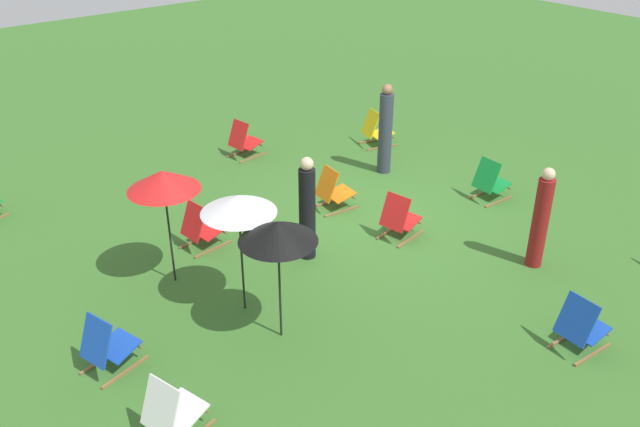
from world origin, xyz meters
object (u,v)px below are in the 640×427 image
deckchair_1 (376,130)px  deckchair_9 (172,412)px  person_2 (541,220)px  deckchair_4 (107,346)px  deckchair_3 (244,141)px  deckchair_5 (581,327)px  deckchair_0 (399,218)px  umbrella_0 (238,204)px  deckchair_10 (491,182)px  person_1 (307,210)px  deckchair_6 (333,191)px  deckchair_7 (201,228)px  umbrella_1 (278,231)px  person_0 (385,131)px  umbrella_2 (163,181)px

deckchair_1 → deckchair_9: size_ratio=1.00×
deckchair_1 → person_2: (-5.32, 1.45, 0.46)m
deckchair_4 → deckchair_9: same height
deckchair_3 → deckchair_5: bearing=171.7°
deckchair_0 → person_2: (-2.01, -1.09, 0.46)m
deckchair_3 → umbrella_0: bearing=139.1°
deckchair_10 → person_1: 4.08m
deckchair_4 → deckchair_9: (-1.54, -0.10, 0.00)m
deckchair_1 → deckchair_6: bearing=138.3°
deckchair_6 → person_1: bearing=133.0°
deckchair_4 → deckchair_7: 3.15m
deckchair_0 → umbrella_1: umbrella_1 is taller
person_0 → umbrella_0: bearing=141.1°
person_1 → deckchair_3: bearing=134.2°
deckchair_3 → umbrella_0: 5.80m
deckchair_1 → deckchair_7: 5.56m
deckchair_4 → deckchair_5: 6.21m
person_0 → person_1: (-1.65, 3.31, -0.05)m
umbrella_0 → umbrella_1: 0.85m
deckchair_9 → person_2: (-0.39, -6.31, 0.46)m
person_1 → person_2: bearing=20.8°
umbrella_2 → person_1: umbrella_2 is taller
deckchair_10 → person_1: (0.56, 4.01, 0.49)m
deckchair_4 → deckchair_5: bearing=-140.5°
deckchair_3 → deckchair_9: 8.07m
deckchair_3 → person_0: bearing=-151.3°
deckchair_6 → deckchair_9: bearing=129.2°
umbrella_0 → person_0: size_ratio=0.99×
deckchair_3 → umbrella_2: bearing=126.3°
deckchair_4 → umbrella_0: bearing=-104.8°
deckchair_9 → deckchair_10: bearing=-93.3°
deckchair_7 → deckchair_3: bearing=-49.9°
deckchair_5 → person_2: (1.65, -1.33, 0.46)m
deckchair_7 → person_0: person_0 is taller
deckchair_4 → umbrella_2: 2.50m
deckchair_0 → deckchair_5: size_ratio=1.00×
deckchair_9 → deckchair_0: bearing=-87.6°
deckchair_4 → deckchair_6: 5.37m
deckchair_9 → deckchair_10: size_ratio=1.03×
deckchair_1 → person_1: 5.04m
deckchair_0 → deckchair_1: bearing=-47.4°
deckchair_0 → umbrella_2: size_ratio=0.44×
deckchair_3 → umbrella_2: 5.10m
deckchair_4 → umbrella_2: (1.32, -1.63, 1.36)m
deckchair_1 → deckchair_4: size_ratio=1.00×
deckchair_1 → umbrella_1: (-4.22, 5.73, 1.29)m
deckchair_4 → deckchair_7: same height
deckchair_0 → deckchair_5: 3.66m
person_1 → deckchair_10: bearing=55.7°
deckchair_5 → person_0: size_ratio=0.44×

